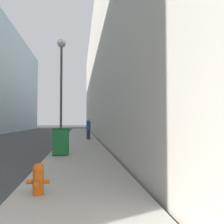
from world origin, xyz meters
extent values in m
cube|color=#ADA89E|center=(5.18, 18.00, 0.07)|extent=(2.83, 60.00, 0.14)
cube|color=beige|center=(12.70, 26.00, 7.54)|extent=(12.00, 60.00, 15.08)
cylinder|color=#D15614|center=(4.32, 2.36, 0.39)|extent=(0.22, 0.22, 0.48)
sphere|color=#D15614|center=(4.32, 2.36, 0.67)|extent=(0.23, 0.23, 0.23)
cylinder|color=#D15614|center=(4.32, 2.36, 0.74)|extent=(0.06, 0.06, 0.05)
cylinder|color=#D15614|center=(4.32, 2.19, 0.41)|extent=(0.11, 0.12, 0.11)
cylinder|color=#D15614|center=(4.15, 2.36, 0.41)|extent=(0.12, 0.09, 0.09)
cylinder|color=#D15614|center=(4.49, 2.36, 0.41)|extent=(0.12, 0.09, 0.09)
cube|color=#1E7538|center=(4.34, 8.43, 0.72)|extent=(0.70, 0.60, 1.09)
cube|color=#16572A|center=(4.34, 8.43, 1.30)|extent=(0.72, 0.62, 0.08)
cylinder|color=black|center=(4.04, 8.69, 0.22)|extent=(0.05, 0.16, 0.16)
cylinder|color=black|center=(4.63, 8.69, 0.22)|extent=(0.05, 0.16, 0.16)
cylinder|color=#4C4C51|center=(4.11, 11.40, 0.27)|extent=(0.25, 0.25, 0.25)
cylinder|color=#4C4C51|center=(4.11, 11.40, 3.03)|extent=(0.13, 0.13, 5.77)
sphere|color=silver|center=(4.11, 11.40, 6.11)|extent=(0.49, 0.49, 0.49)
cube|color=#2D3347|center=(5.88, 17.89, 0.56)|extent=(0.29, 0.21, 0.83)
cube|color=#2D4C8C|center=(5.88, 17.89, 1.30)|extent=(0.35, 0.21, 0.66)
sphere|color=tan|center=(5.88, 17.89, 1.75)|extent=(0.23, 0.23, 0.23)
camera|label=1|loc=(5.17, -2.96, 1.65)|focal=40.00mm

